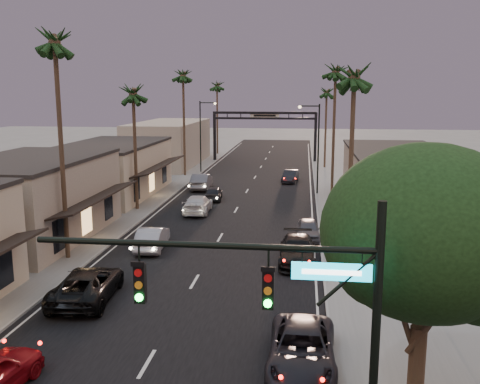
% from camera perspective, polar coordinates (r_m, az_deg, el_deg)
% --- Properties ---
extents(ground, '(200.00, 200.00, 0.00)m').
position_cam_1_polar(ground, '(49.69, 0.01, -1.17)').
color(ground, slate).
rests_on(ground, ground).
extents(road, '(14.00, 120.00, 0.02)m').
position_cam_1_polar(road, '(54.56, 0.64, -0.09)').
color(road, black).
rests_on(road, ground).
extents(sidewalk_left, '(5.00, 92.00, 0.12)m').
position_cam_1_polar(sidewalk_left, '(63.01, -7.29, 1.35)').
color(sidewalk_left, slate).
rests_on(sidewalk_left, ground).
extents(sidewalk_right, '(5.00, 92.00, 0.12)m').
position_cam_1_polar(sidewalk_right, '(61.24, 10.23, 0.99)').
color(sidewalk_right, slate).
rests_on(sidewalk_right, ground).
extents(storefront_mid, '(8.00, 14.00, 5.50)m').
position_cam_1_polar(storefront_mid, '(39.80, -21.47, -0.90)').
color(storefront_mid, gray).
rests_on(storefront_mid, ground).
extents(storefront_far, '(8.00, 16.00, 5.00)m').
position_cam_1_polar(storefront_far, '(54.23, -13.51, 2.22)').
color(storefront_far, '#BBAC8F').
rests_on(storefront_far, ground).
extents(storefront_dist, '(8.00, 20.00, 6.00)m').
position_cam_1_polar(storefront_dist, '(75.99, -7.53, 5.18)').
color(storefront_dist, gray).
rests_on(storefront_dist, ground).
extents(building_right, '(8.00, 18.00, 5.00)m').
position_cam_1_polar(building_right, '(49.58, 16.30, 1.30)').
color(building_right, gray).
rests_on(building_right, ground).
extents(traffic_signal, '(8.51, 0.22, 7.80)m').
position_cam_1_polar(traffic_signal, '(13.33, 6.02, -12.26)').
color(traffic_signal, black).
rests_on(traffic_signal, ground).
extents(corner_tree, '(6.20, 6.20, 8.80)m').
position_cam_1_polar(corner_tree, '(16.71, 19.43, -4.78)').
color(corner_tree, '#38281C').
rests_on(corner_tree, ground).
extents(arch, '(15.20, 0.40, 7.27)m').
position_cam_1_polar(arch, '(78.63, 2.64, 7.29)').
color(arch, black).
rests_on(arch, ground).
extents(streetlight_right, '(2.13, 0.30, 9.00)m').
position_cam_1_polar(streetlight_right, '(53.51, 8.07, 5.35)').
color(streetlight_right, black).
rests_on(streetlight_right, ground).
extents(streetlight_left, '(2.13, 0.30, 9.00)m').
position_cam_1_polar(streetlight_left, '(67.66, -4.02, 6.54)').
color(streetlight_left, black).
rests_on(streetlight_left, ground).
extents(palm_lb, '(3.20, 3.20, 15.20)m').
position_cam_1_polar(palm_lb, '(33.66, -19.21, 15.48)').
color(palm_lb, '#38281C').
rests_on(palm_lb, ground).
extents(palm_lc, '(3.20, 3.20, 12.20)m').
position_cam_1_polar(palm_lc, '(46.55, -11.36, 10.79)').
color(palm_lc, '#38281C').
rests_on(palm_lc, ground).
extents(palm_ld, '(3.20, 3.20, 14.20)m').
position_cam_1_polar(palm_ld, '(64.92, -6.10, 12.59)').
color(palm_ld, '#38281C').
rests_on(palm_ld, ground).
extents(palm_ra, '(3.20, 3.20, 13.20)m').
position_cam_1_polar(palm_ra, '(32.41, 12.12, 12.59)').
color(palm_ra, '#38281C').
rests_on(palm_ra, ground).
extents(palm_rb, '(3.20, 3.20, 14.20)m').
position_cam_1_polar(palm_rb, '(52.39, 10.18, 12.94)').
color(palm_rb, '#38281C').
rests_on(palm_rb, ground).
extents(palm_rc, '(3.20, 3.20, 12.20)m').
position_cam_1_polar(palm_rc, '(72.33, 9.24, 10.78)').
color(palm_rc, '#38281C').
rests_on(palm_rc, ground).
extents(palm_far, '(3.20, 3.20, 13.20)m').
position_cam_1_polar(palm_far, '(87.42, -2.47, 11.52)').
color(palm_far, '#38281C').
rests_on(palm_far, ground).
extents(oncoming_pickup, '(3.13, 5.94, 1.59)m').
position_cam_1_polar(oncoming_pickup, '(27.98, -15.98, -9.48)').
color(oncoming_pickup, black).
rests_on(oncoming_pickup, ground).
extents(oncoming_silver, '(1.94, 4.67, 1.50)m').
position_cam_1_polar(oncoming_silver, '(35.72, -9.35, -4.85)').
color(oncoming_silver, '#9B9A9F').
rests_on(oncoming_silver, ground).
extents(oncoming_white, '(2.32, 5.27, 1.51)m').
position_cam_1_polar(oncoming_white, '(45.69, -4.53, -1.30)').
color(oncoming_white, '#BCBCBC').
rests_on(oncoming_white, ground).
extents(oncoming_dgrey, '(1.96, 4.05, 1.33)m').
position_cam_1_polar(oncoming_dgrey, '(50.93, -2.85, -0.13)').
color(oncoming_dgrey, black).
rests_on(oncoming_dgrey, ground).
extents(oncoming_grey_far, '(2.05, 5.20, 1.68)m').
position_cam_1_polar(oncoming_grey_far, '(56.62, -4.14, 1.14)').
color(oncoming_grey_far, '#504F55').
rests_on(oncoming_grey_far, ground).
extents(curbside_near, '(2.56, 5.45, 1.51)m').
position_cam_1_polar(curbside_near, '(20.98, 6.62, -16.32)').
color(curbside_near, black).
rests_on(curbside_near, ground).
extents(curbside_black, '(2.20, 5.35, 1.55)m').
position_cam_1_polar(curbside_black, '(32.62, 6.12, -6.24)').
color(curbside_black, black).
rests_on(curbside_black, ground).
extents(curbside_grey, '(1.75, 4.02, 1.35)m').
position_cam_1_polar(curbside_grey, '(37.95, 7.27, -3.99)').
color(curbside_grey, '#4C4C51').
rests_on(curbside_grey, ground).
extents(curbside_far, '(1.97, 4.30, 1.37)m').
position_cam_1_polar(curbside_far, '(61.08, 5.38, 1.68)').
color(curbside_far, black).
rests_on(curbside_far, ground).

